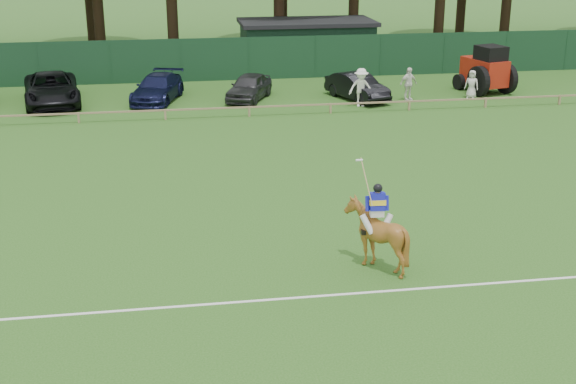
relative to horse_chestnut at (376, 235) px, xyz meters
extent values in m
plane|color=#1E4C14|center=(-2.49, -0.47, -0.94)|extent=(160.00, 160.00, 0.00)
imported|color=brown|center=(0.00, 0.00, 0.00)|extent=(1.65, 1.83, 1.89)
imported|color=black|center=(-11.18, 21.65, -0.15)|extent=(3.51, 6.07, 1.59)
imported|color=#111537|center=(-5.84, 21.57, -0.26)|extent=(3.18, 5.08, 1.37)
imported|color=#303032|center=(-1.09, 21.17, -0.26)|extent=(3.12, 4.33, 1.37)
imported|color=black|center=(4.52, 20.28, -0.25)|extent=(2.88, 4.44, 1.38)
imported|color=white|center=(4.33, 18.78, 0.02)|extent=(1.25, 0.73, 1.93)
imported|color=white|center=(7.12, 19.75, -0.08)|extent=(1.09, 0.69, 1.73)
imported|color=beige|center=(10.58, 19.66, -0.20)|extent=(0.87, 0.80, 1.49)
cube|color=silver|center=(0.00, 0.00, 0.65)|extent=(0.38, 0.29, 0.18)
cube|color=#181BAD|center=(0.00, 0.00, 0.97)|extent=(0.42, 0.33, 0.51)
cube|color=yellow|center=(0.00, 0.00, 0.95)|extent=(0.45, 0.32, 0.18)
sphere|color=black|center=(0.00, 0.00, 1.34)|extent=(0.25, 0.25, 0.25)
cylinder|color=silver|center=(0.26, -0.07, 0.35)|extent=(0.42, 0.33, 0.59)
cylinder|color=silver|center=(-0.26, -0.03, 0.35)|extent=(0.42, 0.36, 0.59)
cylinder|color=tan|center=(-0.30, 0.07, 1.52)|extent=(0.24, 0.60, 1.17)
cube|color=silver|center=(-2.49, -1.47, -0.94)|extent=(60.00, 0.10, 0.01)
cube|color=#997F5B|center=(-2.49, 17.53, -0.49)|extent=(62.00, 0.08, 0.08)
cube|color=#14351E|center=(-2.49, 26.53, 0.31)|extent=(92.00, 0.04, 2.50)
cube|color=#14331E|center=(3.51, 29.53, 0.46)|extent=(8.00, 4.00, 2.80)
cube|color=black|center=(3.51, 29.53, 1.98)|extent=(8.40, 4.40, 0.24)
cube|color=#A11E0E|center=(11.82, 21.03, 0.19)|extent=(2.01, 2.86, 1.40)
cube|color=black|center=(11.92, 20.62, 1.16)|extent=(1.61, 1.69, 0.97)
cylinder|color=black|center=(11.12, 20.07, -0.13)|extent=(0.72, 1.65, 1.62)
cylinder|color=black|center=(12.89, 20.53, -0.13)|extent=(0.72, 1.65, 1.62)
cylinder|color=black|center=(10.76, 21.87, -0.51)|extent=(0.53, 0.92, 0.86)
cylinder|color=black|center=(12.32, 22.28, -0.51)|extent=(0.53, 0.92, 0.86)
camera|label=1|loc=(-5.35, -18.51, 8.01)|focal=48.00mm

